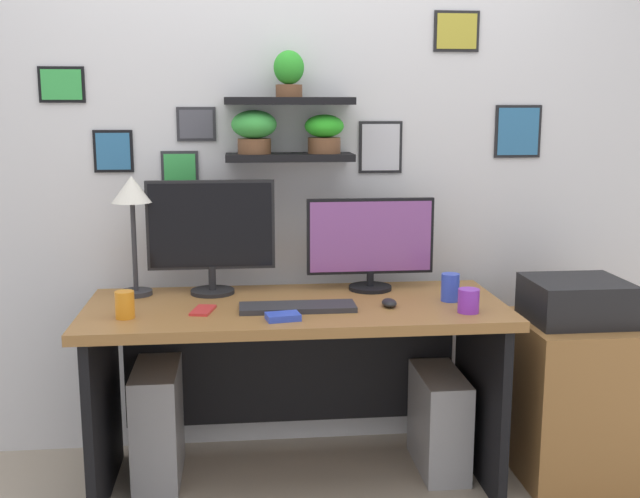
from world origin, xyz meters
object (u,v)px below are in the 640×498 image
Objects in this scene: coffee_mug at (468,301)px; monitor_right at (370,242)px; keyboard at (298,307)px; cell_phone at (203,310)px; desk at (295,351)px; pen_cup at (125,305)px; printer at (576,300)px; computer_tower_right at (439,421)px; scissors_tray at (283,317)px; monitor_left at (211,232)px; desk_lamp at (132,203)px; computer_tower_left at (158,423)px; water_cup at (450,287)px; drawer_cabinet at (570,398)px; computer_mouse at (389,303)px.

monitor_right is at bearing 126.79° from coffee_mug.
cell_phone is at bearing 178.22° from keyboard.
monitor_right is at bearing 26.26° from desk.
pen_cup is 0.26× the size of printer.
keyboard is (0.00, -0.14, 0.22)m from desk.
cell_phone is 1.56× the size of coffee_mug.
printer is 0.91× the size of computer_tower_right.
pen_cup is (-0.63, -0.19, 0.26)m from desk.
coffee_mug reaches higher than scissors_tray.
cell_phone is at bearing -95.26° from monitor_left.
monitor_right reaches higher than cell_phone.
desk_lamp is (-0.64, 0.30, 0.37)m from keyboard.
desk is at bearing -4.84° from computer_tower_left.
printer reaches higher than keyboard.
water_cup is 0.17× the size of drawer_cabinet.
cell_phone is at bearing -160.05° from desk.
desk_lamp is 0.81m from scissors_tray.
coffee_mug is 0.70m from scissors_tray.
scissors_tray reaches higher than keyboard.
water_cup is at bearing 16.34° from cell_phone.
water_cup is (0.67, 0.21, 0.04)m from scissors_tray.
pen_cup reaches higher than desk.
computer_tower_right is at bearing 169.26° from printer.
monitor_left reaches higher than drawer_cabinet.
desk is at bearing 159.86° from computer_mouse.
cell_phone is 0.97m from water_cup.
pen_cup is 1.39m from computer_tower_right.
computer_tower_right is at bearing -1.60° from computer_tower_left.
computer_tower_left is (-0.89, -0.11, -0.72)m from monitor_right.
water_cup is (0.97, 0.06, 0.05)m from cell_phone.
drawer_cabinet is at bearing -17.16° from monitor_right.
keyboard is at bearing 10.92° from cell_phone.
desk reaches higher than computer_tower_left.
monitor_left is at bearing 0.40° from desk_lamp.
monitor_left reaches higher than cell_phone.
printer reaches higher than computer_mouse.
printer is (0.80, -0.25, -0.21)m from monitor_right.
keyboard is 3.14× the size of cell_phone.
coffee_mug is at bearing -2.47° from pen_cup.
drawer_cabinet is at bearing -10.74° from computer_tower_right.
pen_cup is (-0.64, -0.05, 0.04)m from keyboard.
desk is at bearing 175.74° from drawer_cabinet.
computer_mouse reaches higher than computer_tower_right.
pen_cup reaches higher than printer.
printer is at bearing -4.46° from computer_tower_left.
coffee_mug is 0.19× the size of computer_tower_left.
coffee_mug is at bearing -22.26° from computer_mouse.
keyboard is 1.16× the size of printer.
printer is (1.48, 0.05, -0.01)m from cell_phone.
pen_cup is at bearing -159.92° from monitor_right.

